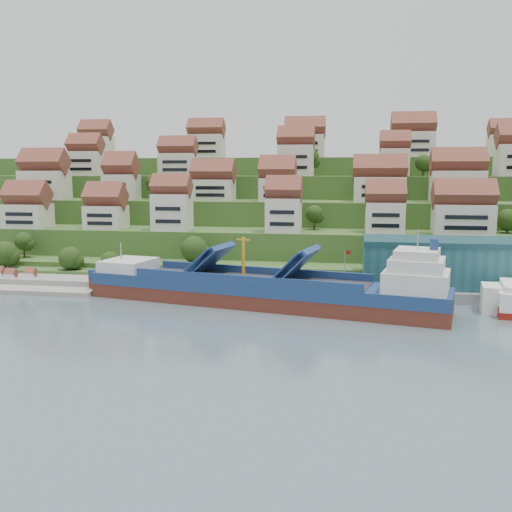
# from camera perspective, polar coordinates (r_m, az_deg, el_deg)

# --- Properties ---
(ground) EXTENTS (300.00, 300.00, 0.00)m
(ground) POSITION_cam_1_polar(r_m,az_deg,el_deg) (113.23, -0.43, -5.06)
(ground) COLOR slate
(ground) RESTS_ON ground
(quay) EXTENTS (180.00, 14.00, 2.20)m
(quay) POSITION_cam_1_polar(r_m,az_deg,el_deg) (126.11, 9.74, -3.27)
(quay) COLOR gray
(quay) RESTS_ON ground
(pebble_beach) EXTENTS (45.00, 20.00, 1.00)m
(pebble_beach) POSITION_cam_1_polar(r_m,az_deg,el_deg) (145.09, -22.81, -2.52)
(pebble_beach) COLOR gray
(pebble_beach) RESTS_ON ground
(hillside) EXTENTS (260.00, 128.00, 31.00)m
(hillside) POSITION_cam_1_polar(r_m,az_deg,el_deg) (213.46, 4.24, 4.20)
(hillside) COLOR #2D4C1E
(hillside) RESTS_ON ground
(hillside_village) EXTENTS (157.75, 63.15, 28.28)m
(hillside_village) POSITION_cam_1_polar(r_m,az_deg,el_deg) (169.79, 4.05, 7.70)
(hillside_village) COLOR beige
(hillside_village) RESTS_ON ground
(hillside_trees) EXTENTS (135.76, 62.54, 30.83)m
(hillside_trees) POSITION_cam_1_polar(r_m,az_deg,el_deg) (156.20, -0.41, 4.83)
(hillside_trees) COLOR #274316
(hillside_trees) RESTS_ON ground
(warehouse) EXTENTS (60.00, 15.00, 10.00)m
(warehouse) POSITION_cam_1_polar(r_m,az_deg,el_deg) (131.34, 23.90, -0.71)
(warehouse) COLOR #21545B
(warehouse) RESTS_ON quay
(flagpole) EXTENTS (1.28, 0.16, 8.00)m
(flagpole) POSITION_cam_1_polar(r_m,az_deg,el_deg) (120.13, 8.92, -1.02)
(flagpole) COLOR gray
(flagpole) RESTS_ON quay
(beach_huts) EXTENTS (14.40, 3.70, 2.20)m
(beach_huts) POSITION_cam_1_polar(r_m,az_deg,el_deg) (144.84, -23.77, -1.95)
(beach_huts) COLOR white
(beach_huts) RESTS_ON pebble_beach
(cargo_ship) EXTENTS (73.40, 25.95, 16.04)m
(cargo_ship) POSITION_cam_1_polar(r_m,az_deg,el_deg) (112.89, 1.45, -3.49)
(cargo_ship) COLOR #59261B
(cargo_ship) RESTS_ON ground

